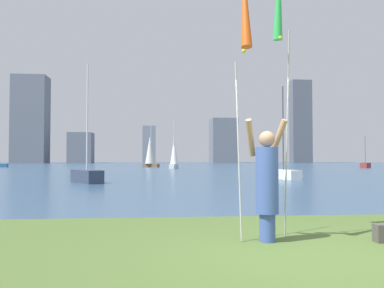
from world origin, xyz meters
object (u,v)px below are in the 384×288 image
(sailboat_1, at_px, (87,175))
(person, at_px, (267,181))
(kite_flag_left, at_px, (245,10))
(bag, at_px, (382,233))
(sailboat_6, at_px, (283,173))
(sailboat_7, at_px, (150,151))
(kite_flag_right, at_px, (279,0))
(sailboat_8, at_px, (174,154))
(sailboat_4, at_px, (365,165))

(sailboat_1, bearing_deg, person, -71.19)
(kite_flag_left, relative_size, bag, 15.64)
(sailboat_6, distance_m, sailboat_7, 33.64)
(kite_flag_right, distance_m, sailboat_6, 18.32)
(sailboat_1, distance_m, sailboat_7, 35.37)
(sailboat_1, bearing_deg, bag, -65.93)
(person, bearing_deg, sailboat_6, 83.52)
(bag, bearing_deg, kite_flag_right, 149.02)
(person, height_order, kite_flag_left, kite_flag_left)
(person, distance_m, sailboat_1, 15.83)
(sailboat_8, bearing_deg, bag, -88.55)
(sailboat_1, xyz_separation_m, sailboat_6, (11.07, 2.68, -0.05))
(person, height_order, sailboat_7, sailboat_7)
(sailboat_7, xyz_separation_m, sailboat_8, (2.95, -8.16, -0.40))
(bag, height_order, sailboat_8, sailboat_8)
(sailboat_1, bearing_deg, sailboat_7, 85.51)
(person, xyz_separation_m, sailboat_8, (0.61, 42.03, 0.85))
(sailboat_7, bearing_deg, sailboat_1, -94.49)
(bag, xyz_separation_m, sailboat_8, (-1.07, 42.24, 1.62))
(bag, height_order, sailboat_1, sailboat_1)
(sailboat_4, xyz_separation_m, sailboat_8, (-24.35, -1.22, 1.41))
(person, height_order, sailboat_1, sailboat_1)
(sailboat_6, bearing_deg, kite_flag_right, -108.10)
(sailboat_1, xyz_separation_m, sailboat_7, (2.76, 35.22, 1.76))
(sailboat_6, bearing_deg, kite_flag_left, -109.54)
(person, bearing_deg, sailboat_8, 101.37)
(person, bearing_deg, sailboat_7, 104.87)
(sailboat_1, xyz_separation_m, sailboat_8, (5.71, 27.06, 1.36))
(kite_flag_left, distance_m, kite_flag_right, 1.25)
(sailboat_1, distance_m, sailboat_4, 41.27)
(person, distance_m, sailboat_4, 49.94)
(sailboat_1, height_order, sailboat_4, sailboat_1)
(person, relative_size, kite_flag_left, 0.44)
(person, height_order, bag, person)
(kite_flag_left, xyz_separation_m, sailboat_4, (25.35, 43.52, -3.05))
(kite_flag_left, distance_m, sailboat_7, 50.51)
(person, relative_size, sailboat_6, 0.33)
(bag, distance_m, sailboat_7, 50.60)
(kite_flag_right, relative_size, sailboat_1, 0.79)
(bag, distance_m, sailboat_8, 42.28)
(sailboat_4, distance_m, sailboat_6, 31.88)
(sailboat_8, bearing_deg, sailboat_6, -77.60)
(sailboat_7, distance_m, sailboat_8, 8.69)
(kite_flag_left, height_order, sailboat_7, sailboat_7)
(person, relative_size, bag, 6.94)
(sailboat_6, height_order, sailboat_7, sailboat_7)
(bag, relative_size, sailboat_7, 0.05)
(kite_flag_left, bearing_deg, sailboat_8, 88.65)
(person, height_order, sailboat_8, sailboat_8)
(person, bearing_deg, sailboat_1, 121.01)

